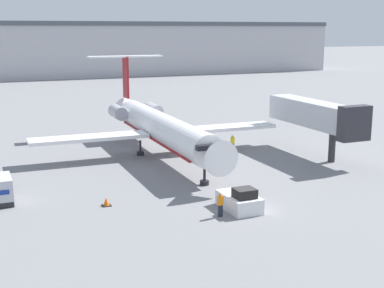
% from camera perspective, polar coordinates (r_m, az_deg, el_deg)
% --- Properties ---
extents(ground_plane, '(600.00, 600.00, 0.00)m').
position_cam_1_polar(ground_plane, '(40.43, 5.62, -7.13)').
color(ground_plane, slate).
extents(terminal_building, '(180.00, 16.80, 15.33)m').
position_cam_1_polar(terminal_building, '(154.62, -16.36, 9.63)').
color(terminal_building, '#B2B2B7').
rests_on(terminal_building, ground).
extents(airplane_main, '(27.19, 29.93, 9.99)m').
position_cam_1_polar(airplane_main, '(57.00, -3.46, 1.89)').
color(airplane_main, white).
rests_on(airplane_main, ground).
extents(pushback_tug, '(2.19, 3.84, 1.87)m').
position_cam_1_polar(pushback_tug, '(40.50, 5.07, -6.05)').
color(pushback_tug, silver).
rests_on(pushback_tug, ground).
extents(worker_near_tug, '(0.40, 0.26, 1.83)m').
position_cam_1_polar(worker_near_tug, '(38.84, 3.04, -6.40)').
color(worker_near_tug, '#232838').
rests_on(worker_near_tug, ground).
extents(worker_by_wing, '(0.40, 0.26, 1.86)m').
position_cam_1_polar(worker_by_wing, '(59.27, 4.35, 0.14)').
color(worker_by_wing, '#232838').
rests_on(worker_by_wing, ground).
extents(traffic_cone_left, '(0.70, 0.70, 0.65)m').
position_cam_1_polar(traffic_cone_left, '(41.83, -9.12, -6.11)').
color(traffic_cone_left, black).
rests_on(traffic_cone_left, ground).
extents(jet_bridge, '(3.20, 13.97, 6.19)m').
position_cam_1_polar(jet_bridge, '(57.93, 13.13, 3.06)').
color(jet_bridge, '#2D2D33').
rests_on(jet_bridge, ground).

